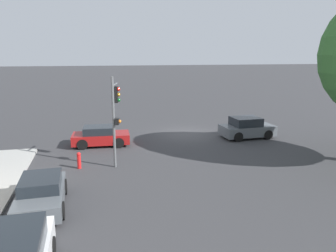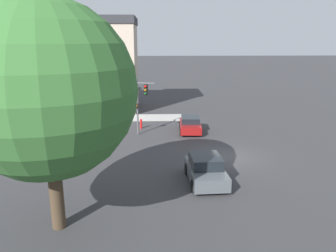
{
  "view_description": "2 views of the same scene",
  "coord_description": "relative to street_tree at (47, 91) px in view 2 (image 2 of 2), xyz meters",
  "views": [
    {
      "loc": [
        6.91,
        24.11,
        6.15
      ],
      "look_at": [
        2.26,
        3.91,
        1.55
      ],
      "focal_mm": 35.0,
      "sensor_mm": 36.0,
      "label": 1
    },
    {
      "loc": [
        -21.63,
        5.16,
        7.99
      ],
      "look_at": [
        1.97,
        4.2,
        1.75
      ],
      "focal_mm": 35.0,
      "sensor_mm": 36.0,
      "label": 2
    }
  ],
  "objects": [
    {
      "name": "crossing_car_1",
      "position": [
        15.18,
        -7.4,
        -5.41
      ],
      "size": [
        3.9,
        2.07,
        1.34
      ],
      "rotation": [
        0.0,
        0.0,
        3.09
      ],
      "color": "maroon",
      "rests_on": "ground_plane"
    },
    {
      "name": "rowhouse_backdrop",
      "position": [
        25.52,
        9.21,
        -0.66
      ],
      "size": [
        7.63,
        23.19,
        12.23
      ],
      "color": "#BCA893",
      "rests_on": "ground_plane"
    },
    {
      "name": "parked_car_0",
      "position": [
        17.77,
        1.52,
        -5.43
      ],
      "size": [
        1.95,
        3.86,
        1.29
      ],
      "rotation": [
        0.0,
        0.0,
        1.6
      ],
      "color": "#4C5156",
      "rests_on": "ground_plane"
    },
    {
      "name": "crossing_car_0",
      "position": [
        4.48,
        -7.16,
        -5.33
      ],
      "size": [
        3.97,
        2.2,
        1.54
      ],
      "rotation": [
        0.0,
        0.0,
        3.19
      ],
      "color": "#4C5156",
      "rests_on": "ground_plane"
    },
    {
      "name": "parked_car_1",
      "position": [
        17.87,
        6.41,
        -5.33
      ],
      "size": [
        2.08,
        4.66,
        1.54
      ],
      "rotation": [
        0.0,
        0.0,
        1.59
      ],
      "color": "silver",
      "rests_on": "ground_plane"
    },
    {
      "name": "fire_hydrant",
      "position": [
        16.45,
        -2.97,
        -5.56
      ],
      "size": [
        0.22,
        0.22,
        0.92
      ],
      "color": "red",
      "rests_on": "ground_plane"
    },
    {
      "name": "ground_plane",
      "position": [
        8.62,
        -9.44,
        -6.05
      ],
      "size": [
        300.0,
        300.0,
        0.0
      ],
      "primitive_type": "plane",
      "color": "#333335"
    },
    {
      "name": "traffic_signal",
      "position": [
        14.39,
        -3.12,
        -2.83
      ],
      "size": [
        0.53,
        1.75,
        4.98
      ],
      "rotation": [
        0.0,
        0.0,
        2.92
      ],
      "color": "#515456",
      "rests_on": "ground_plane"
    },
    {
      "name": "street_tree",
      "position": [
        0.0,
        0.0,
        0.0
      ],
      "size": [
        7.23,
        7.23,
        9.68
      ],
      "color": "#423323",
      "rests_on": "ground_plane"
    }
  ]
}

